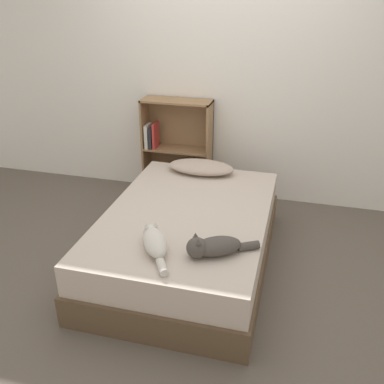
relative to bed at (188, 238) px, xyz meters
The scene contains 7 objects.
ground_plane 0.23m from the bed, ahead, with size 8.00×8.00×0.00m, color brown.
wall_back 1.71m from the bed, 90.00° to the left, with size 8.00×0.06×2.50m.
bed is the anchor object (origin of this frame).
pillow 0.82m from the bed, 95.70° to the left, with size 0.61×0.31×0.11m.
cat_light 0.64m from the bed, 97.05° to the right, with size 0.32×0.45×0.13m.
cat_dark 0.68m from the bed, 59.06° to the right, with size 0.46×0.31×0.16m.
bookshelf 1.36m from the bed, 110.35° to the left, with size 0.71×0.26×1.03m.
Camera 1 is at (0.78, -2.81, 2.07)m, focal length 40.00 mm.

